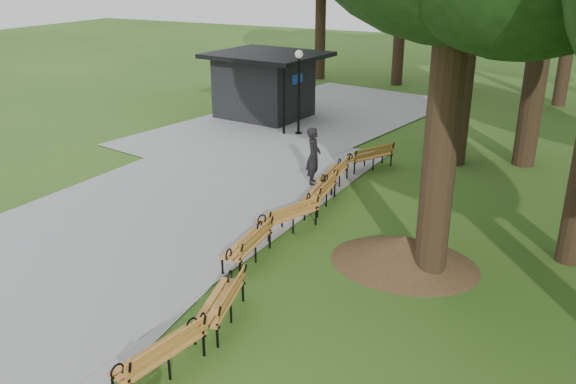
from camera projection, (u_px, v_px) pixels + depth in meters
The scene contains 13 objects.
ground at pixel (221, 286), 13.07m from camera, with size 100.00×100.00×0.00m, color #2F5A19.
path at pixel (162, 206), 17.27m from camera, with size 12.00×38.00×0.06m, color #98989B.
person at pixel (314, 156), 18.75m from camera, with size 0.68×0.44×1.85m, color black.
kiosk at pixel (264, 85), 26.83m from camera, with size 4.67×4.06×2.93m, color black, non-canonical shape.
lamp_post at pixel (299, 75), 23.68m from camera, with size 0.32×0.32×3.41m.
dirt_mound at pixel (405, 250), 13.93m from camera, with size 2.92×2.92×0.70m, color #47301C.
bench_1 at pixel (159, 353), 10.11m from camera, with size 1.90×0.64×0.88m, color #BF752C, non-canonical shape.
bench_2 at pixel (220, 302), 11.64m from camera, with size 1.90×0.64×0.88m, color #BF752C, non-canonical shape.
bench_3 at pixel (247, 244), 14.02m from camera, with size 1.90×0.64×0.88m, color #BF752C, non-canonical shape.
bench_4 at pixel (288, 216), 15.60m from camera, with size 1.90×0.64×0.88m, color #BF752C, non-canonical shape.
bench_5 at pixel (319, 191), 17.24m from camera, with size 1.90×0.64×0.88m, color #BF752C, non-canonical shape.
bench_6 at pixel (333, 174), 18.70m from camera, with size 1.90×0.64×0.88m, color #BF752C, non-canonical shape.
bench_7 at pixel (369, 156), 20.34m from camera, with size 1.90×0.64×0.88m, color #BF752C, non-canonical shape.
Camera 1 is at (6.58, -9.51, 6.60)m, focal length 37.46 mm.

